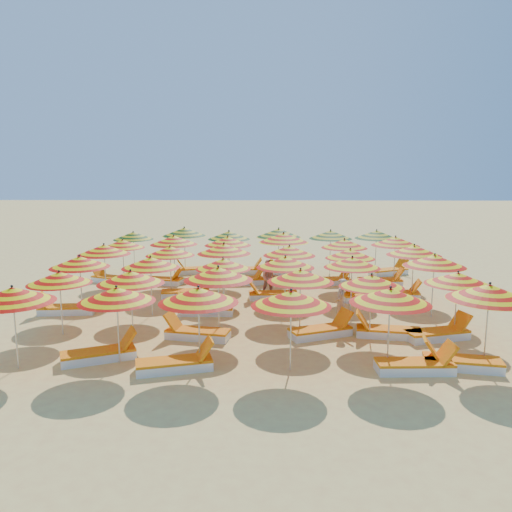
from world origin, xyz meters
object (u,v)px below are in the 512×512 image
(umbrella_6, at_px, (59,278))
(umbrella_35, at_px, (376,235))
(lounger_19, at_px, (196,270))
(umbrella_12, at_px, (80,262))
(lounger_13, at_px, (396,294))
(umbrella_11, at_px, (458,279))
(lounger_21, at_px, (290,271))
(lounger_0, at_px, (101,354))
(lounger_10, at_px, (187,293))
(umbrella_29, at_px, (395,241))
(umbrella_20, at_px, (224,249))
(lounger_6, at_px, (387,331))
(lounger_17, at_px, (330,281))
(umbrella_14, at_px, (223,264))
(lounger_1, at_px, (176,364))
(umbrella_24, at_px, (123,244))
(umbrella_28, at_px, (344,244))
(lounger_11, at_px, (272,295))
(lounger_2, at_px, (416,366))
(lounger_16, at_px, (243,281))
(lounger_15, at_px, (162,280))
(umbrella_22, at_px, (350,254))
(lounger_22, at_px, (389,271))
(umbrella_23, at_px, (414,250))
(umbrella_27, at_px, (284,238))
(umbrella_5, at_px, (489,292))
(umbrella_26, at_px, (228,241))
(umbrella_33, at_px, (279,233))
(beachgoer_a, at_px, (341,303))
(umbrella_13, at_px, (151,263))
(umbrella_8, at_px, (218,274))
(umbrella_0, at_px, (12,295))
(umbrella_17, at_px, (434,261))
(umbrella_2, at_px, (198,295))
(umbrella_16, at_px, (352,262))
(lounger_4, at_px, (196,333))
(umbrella_3, at_px, (291,298))
(lounger_8, at_px, (66,309))
(umbrella_18, at_px, (104,250))
(beachgoer_b, at_px, (269,278))
(umbrella_25, at_px, (174,240))
(umbrella_30, at_px, (133,236))
(umbrella_9, at_px, (300,276))
(umbrella_34, at_px, (331,235))
(lounger_12, at_px, (364,296))
(umbrella_21, at_px, (289,251))
(umbrella_4, at_px, (390,296))
(lounger_14, at_px, (111,279))
(lounger_3, at_px, (460,362))
(umbrella_19, at_px, (170,251))
(umbrella_1, at_px, (117,295))

(umbrella_6, relative_size, umbrella_35, 0.82)
(lounger_19, bearing_deg, umbrella_12, 51.60)
(lounger_13, bearing_deg, umbrella_11, -75.96)
(umbrella_6, height_order, lounger_21, umbrella_6)
(lounger_0, distance_m, lounger_13, 10.46)
(lounger_10, bearing_deg, umbrella_29, 6.59)
(umbrella_20, bearing_deg, lounger_6, -40.60)
(umbrella_29, bearing_deg, lounger_17, 179.76)
(umbrella_14, bearing_deg, lounger_1, -98.60)
(umbrella_24, height_order, umbrella_28, umbrella_28)
(lounger_6, relative_size, lounger_11, 1.02)
(lounger_2, height_order, lounger_16, same)
(lounger_10, relative_size, lounger_15, 0.99)
(umbrella_22, bearing_deg, lounger_22, 60.11)
(umbrella_23, relative_size, umbrella_27, 0.96)
(umbrella_5, relative_size, umbrella_29, 0.93)
(umbrella_26, relative_size, umbrella_33, 0.98)
(lounger_6, relative_size, beachgoer_a, 1.28)
(umbrella_28, bearing_deg, lounger_0, -131.13)
(umbrella_5, bearing_deg, lounger_22, 88.24)
(umbrella_13, height_order, umbrella_14, umbrella_13)
(umbrella_14, xyz_separation_m, umbrella_24, (-4.34, 4.15, 0.01))
(umbrella_8, distance_m, lounger_22, 10.75)
(umbrella_12, relative_size, umbrella_28, 1.15)
(umbrella_0, relative_size, umbrella_17, 0.80)
(lounger_10, bearing_deg, umbrella_2, -86.86)
(umbrella_16, height_order, lounger_15, umbrella_16)
(umbrella_5, distance_m, lounger_4, 7.33)
(umbrella_26, bearing_deg, beachgoer_a, -56.11)
(umbrella_3, height_order, lounger_8, umbrella_3)
(umbrella_5, bearing_deg, umbrella_6, 169.19)
(umbrella_18, xyz_separation_m, beachgoer_b, (5.84, 0.28, -1.06))
(umbrella_25, bearing_deg, umbrella_30, 134.30)
(umbrella_11, bearing_deg, umbrella_3, -152.05)
(umbrella_9, height_order, lounger_2, umbrella_9)
(umbrella_22, bearing_deg, umbrella_34, 91.84)
(lounger_8, relative_size, lounger_12, 0.97)
(umbrella_5, bearing_deg, lounger_0, 178.76)
(umbrella_21, distance_m, lounger_21, 4.41)
(umbrella_35, xyz_separation_m, lounger_12, (-1.34, -4.51, -1.59))
(umbrella_4, relative_size, umbrella_8, 0.99)
(umbrella_0, relative_size, lounger_14, 1.08)
(umbrella_23, height_order, lounger_3, umbrella_23)
(lounger_14, height_order, beachgoer_a, beachgoer_a)
(lounger_3, height_order, beachgoer_b, beachgoer_b)
(umbrella_19, xyz_separation_m, lounger_19, (0.32, 3.99, -1.48))
(umbrella_23, relative_size, lounger_17, 1.35)
(umbrella_1, xyz_separation_m, lounger_22, (8.79, 10.29, -1.50))
(umbrella_4, xyz_separation_m, lounger_16, (-3.71, 8.46, -1.55))
(umbrella_5, bearing_deg, lounger_21, 111.30)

